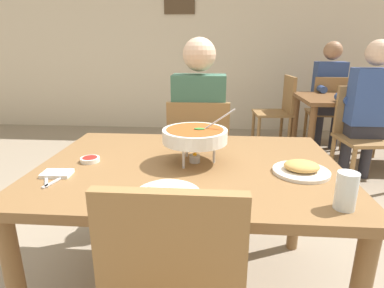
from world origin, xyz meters
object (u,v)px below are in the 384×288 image
(chair_bg_corner, at_px, (280,107))
(chair_bg_left, at_px, (328,108))
(chair_diner_main, at_px, (199,153))
(chair_bg_middle, at_px, (361,130))
(rice_plate, at_px, (168,191))
(drink_glass, at_px, (346,193))
(patron_bg_left, at_px, (329,89))
(patron_bg_middle, at_px, (368,104))
(sauce_dish, at_px, (90,159))
(dining_table_main, at_px, (190,182))
(appetizer_plate, at_px, (301,169))
(diner_main, at_px, (199,121))
(dining_table_far, at_px, (346,109))
(curry_bowl, at_px, (195,136))

(chair_bg_corner, bearing_deg, chair_bg_left, -1.71)
(chair_diner_main, bearing_deg, chair_bg_middle, 28.45)
(chair_diner_main, height_order, chair_bg_left, same)
(chair_diner_main, height_order, rice_plate, chair_diner_main)
(drink_glass, bearing_deg, patron_bg_left, 72.56)
(chair_bg_corner, distance_m, patron_bg_middle, 1.24)
(sauce_dish, height_order, chair_bg_corner, chair_bg_corner)
(dining_table_main, relative_size, appetizer_plate, 5.74)
(appetizer_plate, height_order, chair_bg_corner, chair_bg_corner)
(rice_plate, distance_m, appetizer_plate, 0.60)
(patron_bg_left, height_order, patron_bg_middle, same)
(chair_diner_main, relative_size, appetizer_plate, 3.75)
(diner_main, distance_m, chair_bg_left, 2.38)
(dining_table_main, distance_m, dining_table_far, 2.62)
(diner_main, relative_size, chair_bg_middle, 1.46)
(patron_bg_middle, bearing_deg, drink_glass, -115.63)
(appetizer_plate, bearing_deg, chair_bg_left, 69.30)
(chair_bg_left, distance_m, chair_bg_middle, 1.06)
(diner_main, height_order, chair_bg_corner, diner_main)
(rice_plate, height_order, patron_bg_left, patron_bg_left)
(chair_diner_main, xyz_separation_m, chair_bg_left, (1.51, 1.86, 0.00))
(rice_plate, height_order, sauce_dish, rice_plate)
(sauce_dish, relative_size, dining_table_far, 0.09)
(rice_plate, xyz_separation_m, sauce_dish, (-0.42, 0.33, -0.01))
(curry_bowl, relative_size, patron_bg_left, 0.25)
(chair_diner_main, distance_m, patron_bg_middle, 1.71)
(curry_bowl, bearing_deg, chair_bg_left, 60.32)
(patron_bg_middle, bearing_deg, chair_bg_middle, -171.74)
(curry_bowl, xyz_separation_m, rice_plate, (-0.07, -0.36, -0.11))
(chair_bg_middle, relative_size, chair_bg_corner, 1.00)
(chair_diner_main, distance_m, patron_bg_left, 2.43)
(curry_bowl, bearing_deg, rice_plate, -101.73)
(patron_bg_middle, bearing_deg, dining_table_main, -133.39)
(chair_bg_left, relative_size, chair_bg_middle, 1.00)
(diner_main, xyz_separation_m, sauce_dish, (-0.47, -0.82, -0.01))
(patron_bg_left, bearing_deg, diner_main, -129.16)
(diner_main, height_order, patron_bg_left, same)
(chair_bg_corner, bearing_deg, chair_diner_main, -116.25)
(chair_diner_main, bearing_deg, rice_plate, -92.63)
(patron_bg_left, bearing_deg, rice_plate, -117.47)
(drink_glass, bearing_deg, curry_bowl, 142.82)
(chair_bg_middle, height_order, patron_bg_middle, patron_bg_middle)
(chair_bg_corner, bearing_deg, diner_main, -116.65)
(rice_plate, distance_m, drink_glass, 0.61)
(chair_diner_main, bearing_deg, chair_bg_corner, 63.75)
(dining_table_main, bearing_deg, sauce_dish, -179.10)
(dining_table_far, height_order, chair_bg_left, chair_bg_left)
(curry_bowl, distance_m, appetizer_plate, 0.49)
(chair_diner_main, relative_size, dining_table_far, 0.90)
(dining_table_main, xyz_separation_m, appetizer_plate, (0.49, -0.08, 0.11))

